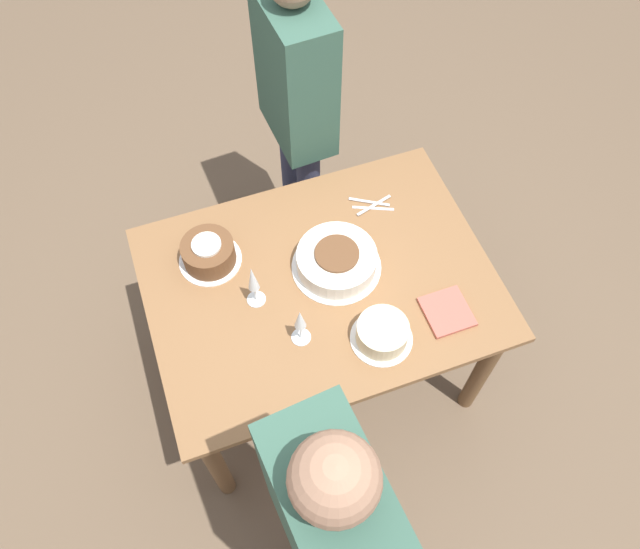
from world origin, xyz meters
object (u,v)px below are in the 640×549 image
wine_glass_far (253,281)px  person_watching (330,529)px  wine_glass_near (300,322)px  person_cutting (297,100)px  cake_center_white (337,261)px  cake_back_decorated (382,333)px  cake_front_chocolate (209,253)px

wine_glass_far → person_watching: bearing=87.8°
wine_glass_near → person_cutting: size_ratio=0.12×
person_cutting → person_watching: 1.72m
cake_center_white → person_watching: bearing=68.2°
wine_glass_near → wine_glass_far: 0.23m
person_cutting → cake_back_decorated: bearing=-6.1°
cake_back_decorated → cake_center_white: bearing=-82.4°
wine_glass_far → cake_front_chocolate: bearing=-62.8°
wine_glass_far → person_cutting: bearing=-118.9°
wine_glass_near → person_cutting: (-0.32, -0.97, 0.04)m
cake_back_decorated → wine_glass_far: size_ratio=1.02×
wine_glass_near → cake_front_chocolate: bearing=-62.6°
wine_glass_near → person_watching: bearing=78.2°
person_watching → cake_center_white: bearing=-27.0°
person_cutting → cake_front_chocolate: bearing=-48.5°
wine_glass_near → person_watching: (0.14, 0.68, 0.12)m
cake_center_white → wine_glass_near: bearing=46.7°
wine_glass_far → person_watching: (0.03, 0.88, 0.10)m
cake_front_chocolate → wine_glass_far: size_ratio=1.10×
cake_front_chocolate → wine_glass_near: wine_glass_near is taller
cake_center_white → wine_glass_near: 0.34m
cake_center_white → person_watching: 1.00m
cake_center_white → wine_glass_far: bearing=5.9°
cake_front_chocolate → wine_glass_far: 0.27m
wine_glass_near → wine_glass_far: size_ratio=0.89×
person_watching → cake_back_decorated: bearing=-40.7°
wine_glass_near → wine_glass_far: bearing=-62.3°
cake_front_chocolate → cake_back_decorated: bearing=132.8°
cake_center_white → cake_front_chocolate: (0.45, -0.19, 0.01)m
wine_glass_far → cake_center_white: bearing=-174.1°
cake_center_white → person_cutting: bearing=-97.3°
cake_front_chocolate → cake_back_decorated: cake_front_chocolate is taller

